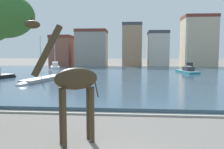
% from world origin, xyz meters
% --- Properties ---
extents(harbor_water, '(90.91, 47.27, 0.36)m').
position_xyz_m(harbor_water, '(0.00, 31.41, 0.18)').
color(harbor_water, '#334C60').
rests_on(harbor_water, ground).
extents(quay_edge_coping, '(90.91, 0.50, 0.12)m').
position_xyz_m(quay_edge_coping, '(0.00, 7.53, 0.06)').
color(quay_edge_coping, '#ADA89E').
rests_on(quay_edge_coping, ground).
extents(giraffe_statue, '(2.82, 2.07, 5.41)m').
position_xyz_m(giraffe_statue, '(-1.70, 2.60, 2.76)').
color(giraffe_statue, '#382B19').
rests_on(giraffe_statue, ground).
extents(sailboat_white, '(4.27, 8.05, 6.96)m').
position_xyz_m(sailboat_white, '(-17.09, 46.05, 0.61)').
color(sailboat_white, white).
rests_on(sailboat_white, ground).
extents(sailboat_teal, '(3.08, 7.54, 9.26)m').
position_xyz_m(sailboat_teal, '(10.76, 36.13, 0.53)').
color(sailboat_teal, teal).
rests_on(sailboat_teal, ground).
extents(sailboat_grey, '(3.38, 9.50, 6.05)m').
position_xyz_m(sailboat_grey, '(-10.66, 21.15, 0.41)').
color(sailboat_grey, '#939399').
rests_on(sailboat_grey, ground).
extents(sailboat_navy, '(3.40, 6.53, 5.86)m').
position_xyz_m(sailboat_navy, '(14.27, 47.68, 0.56)').
color(sailboat_navy, navy).
rests_on(sailboat_navy, ground).
extents(townhouse_wide_warehouse, '(5.96, 7.21, 8.93)m').
position_xyz_m(townhouse_wide_warehouse, '(-19.37, 59.37, 4.48)').
color(townhouse_wide_warehouse, '#8E5142').
rests_on(townhouse_wide_warehouse, ground).
extents(townhouse_narrow_midrow, '(8.60, 7.32, 10.43)m').
position_xyz_m(townhouse_narrow_midrow, '(-10.44, 58.49, 5.23)').
color(townhouse_narrow_midrow, gray).
rests_on(townhouse_narrow_midrow, ground).
extents(townhouse_end_terrace, '(5.45, 5.84, 12.18)m').
position_xyz_m(townhouse_end_terrace, '(0.94, 58.78, 6.11)').
color(townhouse_end_terrace, tan).
rests_on(townhouse_end_terrace, ground).
extents(townhouse_tall_gabled, '(5.51, 6.51, 9.83)m').
position_xyz_m(townhouse_tall_gabled, '(7.99, 57.46, 4.93)').
color(townhouse_tall_gabled, beige).
rests_on(townhouse_tall_gabled, ground).
extents(townhouse_corner_house, '(8.49, 7.26, 13.79)m').
position_xyz_m(townhouse_corner_house, '(18.73, 57.37, 6.91)').
color(townhouse_corner_house, '#C6B293').
rests_on(townhouse_corner_house, ground).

